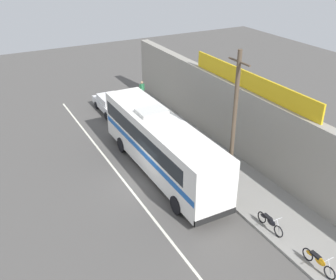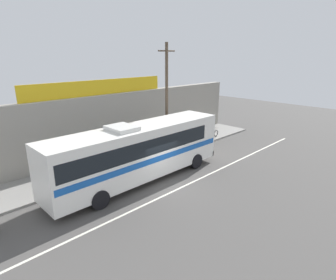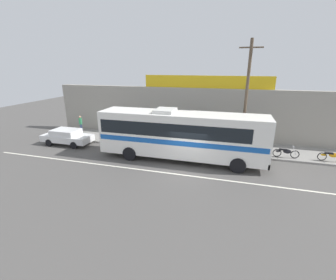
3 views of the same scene
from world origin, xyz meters
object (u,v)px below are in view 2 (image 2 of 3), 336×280
at_px(utility_pole, 167,100).
at_px(motorcycle_green, 192,140).
at_px(intercity_bus, 138,150).
at_px(motorcycle_black, 212,133).

distance_m(utility_pole, motorcycle_green, 5.07).
height_order(utility_pole, motorcycle_green, utility_pole).
xyz_separation_m(intercity_bus, utility_pole, (4.42, 2.01, 2.40)).
distance_m(intercity_bus, utility_pole, 5.42).
distance_m(intercity_bus, motorcycle_green, 8.10).
height_order(intercity_bus, motorcycle_green, intercity_bus).
bearing_deg(intercity_bus, utility_pole, 24.41).
relative_size(motorcycle_black, motorcycle_green, 1.01).
bearing_deg(motorcycle_green, utility_pole, -176.47).
bearing_deg(intercity_bus, motorcycle_black, 12.11).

